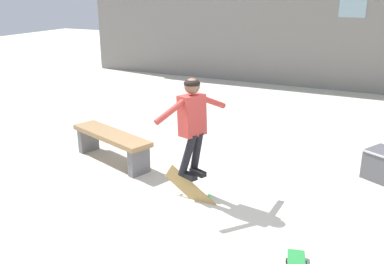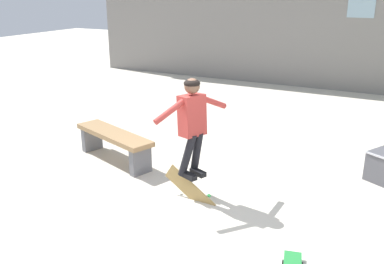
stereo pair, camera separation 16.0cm
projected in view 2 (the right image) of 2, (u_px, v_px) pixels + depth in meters
name	position (u px, v px, depth m)	size (l,w,h in m)	color
ground_plane	(217.00, 217.00, 5.58)	(40.00, 40.00, 0.00)	beige
building_backdrop	(341.00, 1.00, 11.83)	(16.69, 0.52, 5.66)	gray
park_bench	(114.00, 140.00, 7.28)	(1.76, 0.97, 0.52)	#99754C
skater	(192.00, 120.00, 5.79)	(0.56, 1.18, 1.40)	#B23833
skateboard_flipping	(190.00, 190.00, 6.05)	(0.84, 0.17, 0.62)	#AD894C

